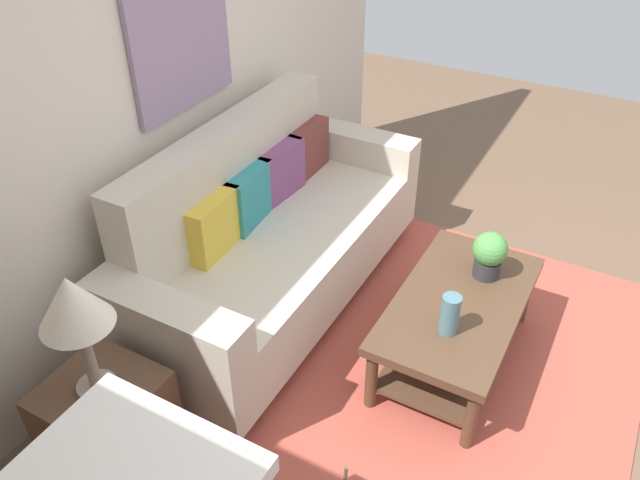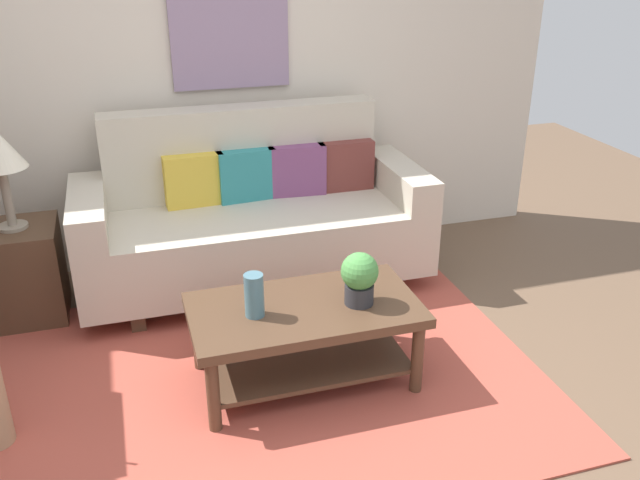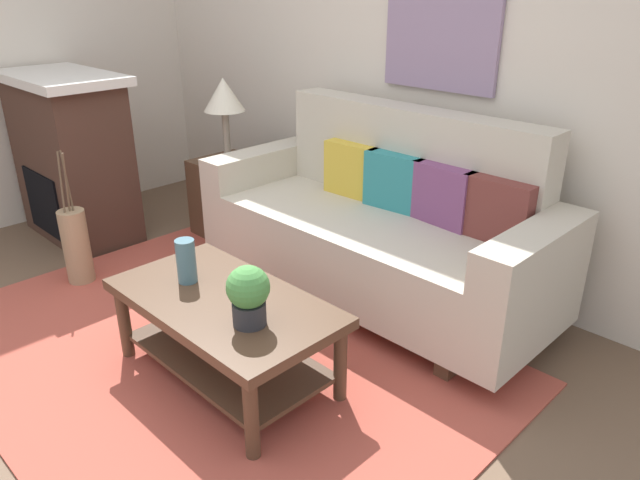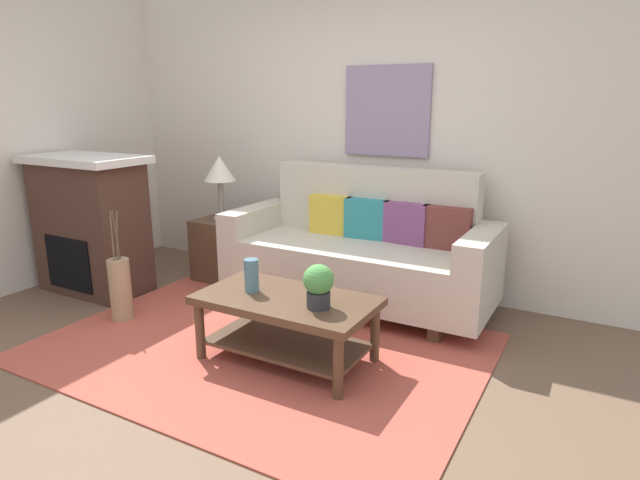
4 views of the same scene
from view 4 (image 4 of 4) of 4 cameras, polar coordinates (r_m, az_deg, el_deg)
The scene contains 20 objects.
ground_plane at distance 3.31m, azimuth -11.59°, elevation -14.59°, with size 8.91×8.91×0.00m, color brown.
wall_back at distance 4.68m, azimuth 4.72°, elevation 11.59°, with size 4.91×0.10×2.70m, color beige.
wall_left at distance 5.19m, azimuth -30.27°, elevation 9.98°, with size 0.10×5.05×2.70m, color beige.
area_rug at distance 3.65m, azimuth -6.42°, elevation -11.31°, with size 2.85×2.03×0.01m, color #B24C3D.
couch at distance 4.25m, azimuth 4.30°, elevation -1.33°, with size 2.11×0.84×1.08m.
throw_pillow_mustard at distance 4.44m, azimuth 1.25°, elevation 2.73°, with size 0.36×0.12×0.32m, color gold.
throw_pillow_teal at distance 4.30m, azimuth 5.07°, elevation 2.28°, with size 0.36×0.12×0.32m, color teal.
throw_pillow_plum at distance 4.18m, azimuth 9.12°, elevation 1.80°, with size 0.36×0.12×0.32m, color #7A4270.
throw_pillow_maroon at distance 4.09m, azimuth 13.38°, elevation 1.27°, with size 0.36×0.12×0.32m, color brown.
coffee_table at distance 3.35m, azimuth -3.59°, elevation -7.92°, with size 1.10×0.60×0.43m.
tabletop_vase at distance 3.39m, azimuth -7.32°, elevation -3.77°, with size 0.09×0.09×0.21m, color slate.
potted_plant_tabletop at distance 3.09m, azimuth -0.17°, elevation -4.79°, with size 0.18×0.18×0.26m.
side_table at distance 4.96m, azimuth -10.26°, elevation -0.98°, with size 0.44×0.44×0.56m, color #513826.
table_lamp at distance 4.82m, azimuth -10.65°, elevation 7.23°, with size 0.28×0.28×0.57m.
fireplace at distance 4.92m, azimuth -23.26°, elevation 1.60°, with size 1.02×0.58×1.16m.
floor_vase at distance 4.24m, azimuth -20.52°, elevation -5.03°, with size 0.16×0.16×0.47m, color tan.
floor_vase_branch_a at distance 4.11m, azimuth -20.85°, elevation 0.40°, with size 0.01×0.01×0.36m, color brown.
floor_vase_branch_b at distance 4.15m, azimuth -20.94°, elevation 0.50°, with size 0.01×0.01×0.36m, color brown.
floor_vase_branch_c at distance 4.12m, azimuth -21.31°, elevation 0.40°, with size 0.01×0.01×0.36m, color brown.
framed_painting at distance 4.51m, azimuth 7.14°, elevation 13.51°, with size 0.73×0.03×0.72m, color gray.
Camera 4 is at (1.93, -2.15, 1.61)m, focal length 29.98 mm.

